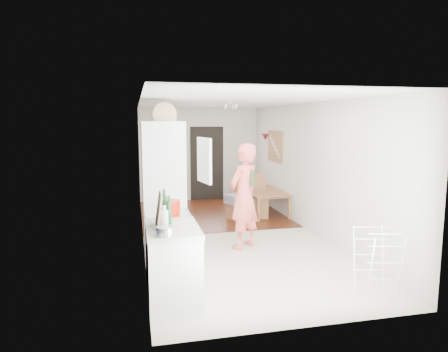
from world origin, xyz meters
name	(u,v)px	position (x,y,z in m)	size (l,w,h in m)	color
room_shell	(229,170)	(0.00, 0.00, 1.25)	(3.20, 7.00, 2.50)	beige
floor	(229,235)	(0.00, 0.00, 0.00)	(3.20, 7.00, 0.01)	beige
wood_floor_overlay	(211,213)	(0.00, 1.85, 0.01)	(3.20, 3.30, 0.01)	#562913
sage_wall_panel	(144,145)	(-1.59, -2.00, 1.85)	(0.02, 3.00, 1.30)	gray
tile_splashback	(147,209)	(-1.59, -2.55, 1.15)	(0.02, 1.90, 0.50)	black
doorway_recess	(207,164)	(0.20, 3.48, 1.00)	(0.90, 0.04, 2.00)	black
base_cabinet	(173,266)	(-1.30, -2.55, 0.43)	(0.60, 0.90, 0.86)	white
worktop	(172,229)	(-1.30, -2.55, 0.89)	(0.62, 0.92, 0.06)	beige
range_cooker	(168,246)	(-1.30, -1.80, 0.44)	(0.60, 0.60, 0.88)	white
cooker_top	(167,214)	(-1.30, -1.80, 0.90)	(0.60, 0.60, 0.04)	silver
fridge_housing	(164,189)	(-1.27, -0.78, 1.07)	(0.66, 0.66, 2.15)	white
fridge_door	(204,160)	(-0.66, -1.08, 1.55)	(0.56, 0.04, 0.70)	white
fridge_interior	(183,159)	(-0.96, -0.78, 1.55)	(0.02, 0.52, 0.66)	white
pinboard	(275,146)	(1.58, 1.90, 1.55)	(0.03, 0.90, 0.70)	tan
pinboard_frame	(275,146)	(1.57, 1.90, 1.55)	(0.01, 0.94, 0.74)	brown
wall_sconce	(265,137)	(1.54, 2.55, 1.75)	(0.18, 0.18, 0.16)	maroon
person	(244,187)	(0.07, -0.77, 1.05)	(0.77, 0.51, 2.11)	#E75B52
dining_table	(263,203)	(1.19, 1.59, 0.24)	(1.35, 0.75, 0.47)	brown
dining_chair	(258,196)	(0.95, 1.22, 0.48)	(0.41, 0.41, 0.97)	brown
stool	(235,211)	(0.40, 1.12, 0.19)	(0.29, 0.29, 0.37)	brown
grey_drape	(237,199)	(0.43, 1.09, 0.47)	(0.43, 0.43, 0.19)	gray
drying_rack	(377,262)	(1.19, -2.93, 0.42)	(0.43, 0.39, 0.84)	white
bread_bin	(164,115)	(-1.25, -0.78, 2.25)	(0.39, 0.37, 0.20)	tan
red_casserole	(169,207)	(-1.28, -1.86, 1.01)	(0.30, 0.30, 0.18)	red
steel_pan	(165,231)	(-1.41, -2.90, 0.97)	(0.20, 0.20, 0.10)	silver
held_bottle	(252,178)	(0.18, -0.88, 1.21)	(0.06, 0.06, 0.28)	#1A431F
bottle_a	(164,209)	(-1.37, -2.33, 1.09)	(0.08, 0.08, 0.33)	#1A431F
bottle_b	(169,213)	(-1.33, -2.43, 1.06)	(0.06, 0.06, 0.28)	#1A431F
bottle_c	(164,220)	(-1.40, -2.68, 1.04)	(0.09, 0.09, 0.23)	silver
pepper_mill_front	(164,211)	(-1.36, -2.14, 1.02)	(0.05, 0.05, 0.20)	tan
pepper_mill_back	(166,209)	(-1.33, -2.06, 1.02)	(0.06, 0.06, 0.21)	tan
chopping_boards	(159,210)	(-1.45, -2.56, 1.13)	(0.04, 0.31, 0.42)	tan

